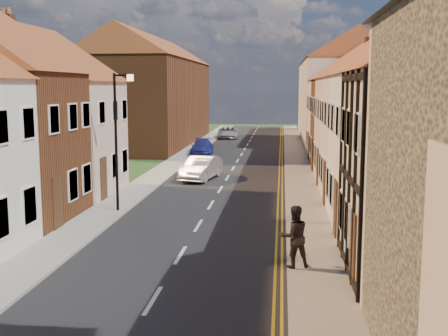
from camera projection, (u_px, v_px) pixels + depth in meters
name	position (u px, v px, depth m)	size (l,w,h in m)	color
road	(227.00, 178.00, 34.31)	(7.00, 90.00, 0.02)	black
pavement_left	(157.00, 176.00, 34.76)	(1.80, 90.00, 0.12)	#A9A39A
pavement_right	(300.00, 178.00, 33.86)	(1.80, 90.00, 0.12)	#A9A39A
cottage_r_white_near	(443.00, 115.00, 21.01)	(8.30, 6.00, 9.00)	silver
cottage_r_cream_mid	(411.00, 109.00, 26.32)	(8.30, 5.20, 9.00)	#A99C8E
cottage_r_pink	(389.00, 106.00, 31.64)	(8.30, 6.00, 9.00)	#C1AE99
cottage_r_white_far	(374.00, 103.00, 36.95)	(8.30, 5.20, 9.00)	#5C311B
cottage_r_cream_far	(362.00, 101.00, 42.27)	(8.30, 6.00, 9.00)	#A99C8E
cottage_l_pink	(34.00, 110.00, 28.58)	(8.30, 6.30, 8.80)	#C1AE99
block_right_far	(342.00, 89.00, 57.22)	(8.30, 24.20, 10.50)	#A99C8E
block_left_far	(152.00, 89.00, 54.19)	(8.30, 24.20, 10.50)	#5C311B
lamppost	(118.00, 133.00, 24.35)	(0.88, 0.15, 6.00)	black
car_mid	(201.00, 168.00, 33.60)	(1.49, 4.28, 1.41)	#989A9F
car_far	(202.00, 147.00, 45.87)	(1.72, 4.24, 1.23)	navy
car_distant	(228.00, 132.00, 60.67)	(2.09, 4.54, 1.26)	#B0B4B8
pedestrian_right	(294.00, 236.00, 16.90)	(0.92, 0.72, 1.90)	black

